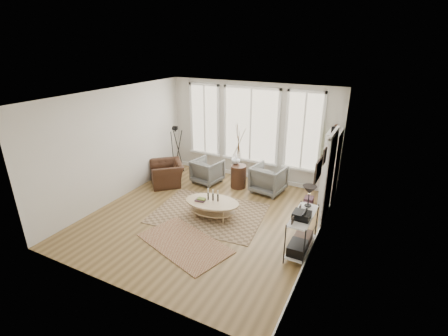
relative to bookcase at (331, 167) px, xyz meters
The scene contains 17 objects.
room 3.30m from the bookcase, 137.70° to the right, with size 5.50×5.54×2.90m.
bay_window 2.57m from the bookcase, 168.63° to the left, with size 4.14×0.12×2.24m.
door 1.10m from the bookcase, 82.91° to the right, with size 0.09×1.06×2.22m.
bookcase is the anchor object (origin of this frame).
low_shelf 2.56m from the bookcase, 91.28° to the right, with size 0.38×1.08×1.30m.
wall_art 2.66m from the bookcase, 86.75° to the right, with size 0.04×0.88×0.44m.
rug_main 3.32m from the bookcase, 140.38° to the right, with size 2.62×1.97×0.01m, color brown.
rug_runner 4.18m from the bookcase, 124.08° to the right, with size 1.97×1.09×0.01m, color brown.
coffee_table 3.20m from the bookcase, 137.27° to the right, with size 1.40×0.98×0.60m.
armchair_left 3.49m from the bookcase, behind, with size 0.76×0.79×0.72m, color slate.
armchair_right 1.68m from the bookcase, behind, with size 0.83×0.86×0.78m, color slate.
side_table 2.47m from the bookcase, behind, with size 0.44×0.44×1.86m.
vase 2.60m from the bookcase, behind, with size 0.25×0.25×0.26m, color silver.
accent_chair 4.58m from the bookcase, 166.82° to the right, with size 0.89×1.02×0.66m, color #3A2116.
tripod_camera 4.69m from the bookcase, behind, with size 0.53×0.53×1.51m.
book_stack_near 1.03m from the bookcase, 134.27° to the right, with size 0.22×0.28×0.18m, color brown.
book_stack_far 1.23m from the bookcase, 116.17° to the right, with size 0.21×0.27×0.17m, color brown.
Camera 1 is at (3.50, -5.88, 3.99)m, focal length 26.00 mm.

